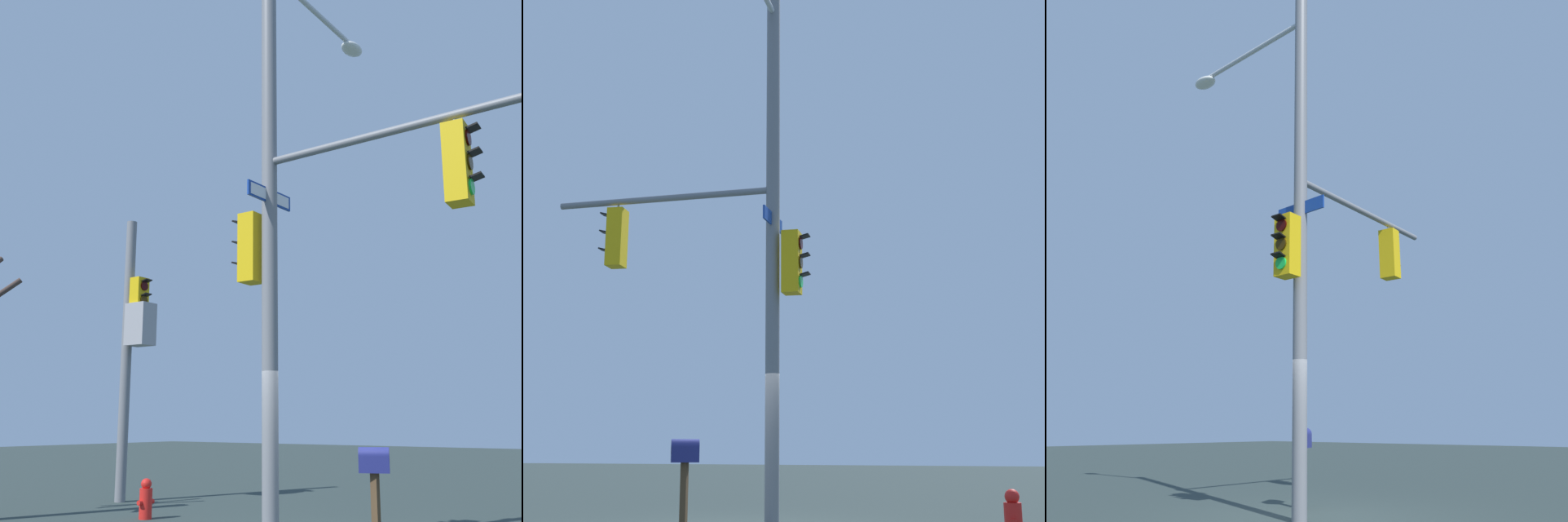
% 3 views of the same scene
% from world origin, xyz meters
% --- Properties ---
extents(main_signal_pole_assembly, '(3.84, 4.86, 9.87)m').
position_xyz_m(main_signal_pole_assembly, '(-0.03, -0.02, 5.26)').
color(main_signal_pole_assembly, slate).
rests_on(main_signal_pole_assembly, ground).
extents(secondary_pole_assembly, '(0.50, 0.85, 6.59)m').
position_xyz_m(secondary_pole_assembly, '(-2.84, -6.57, 3.74)').
color(secondary_pole_assembly, slate).
rests_on(secondary_pole_assembly, ground).
extents(fire_hydrant, '(0.38, 0.24, 0.73)m').
position_xyz_m(fire_hydrant, '(-1.16, -4.28, 0.34)').
color(fire_hydrant, red).
rests_on(fire_hydrant, ground).
extents(mailbox, '(0.40, 0.50, 1.41)m').
position_xyz_m(mailbox, '(-0.81, 0.68, 1.11)').
color(mailbox, '#4C3823').
rests_on(mailbox, ground).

